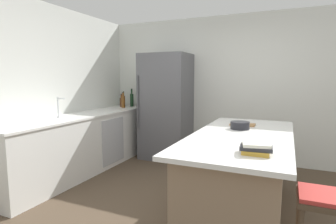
% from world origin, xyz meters
% --- Properties ---
extents(ground_plane, '(7.20, 7.20, 0.00)m').
position_xyz_m(ground_plane, '(0.00, 0.00, 0.00)').
color(ground_plane, '#4C3D2D').
extents(wall_rear, '(6.00, 0.10, 2.60)m').
position_xyz_m(wall_rear, '(0.00, 2.25, 1.30)').
color(wall_rear, silver).
rests_on(wall_rear, ground_plane).
extents(wall_left, '(0.10, 6.00, 2.60)m').
position_xyz_m(wall_left, '(-2.45, 0.00, 1.30)').
color(wall_left, silver).
rests_on(wall_left, ground_plane).
extents(counter_run_left, '(0.69, 3.02, 0.92)m').
position_xyz_m(counter_run_left, '(-2.07, 0.60, 0.46)').
color(counter_run_left, silver).
rests_on(counter_run_left, ground_plane).
extents(kitchen_island, '(0.99, 2.23, 0.90)m').
position_xyz_m(kitchen_island, '(0.48, 0.19, 0.46)').
color(kitchen_island, '#8E755B').
rests_on(kitchen_island, ground_plane).
extents(refrigerator, '(0.86, 0.72, 1.93)m').
position_xyz_m(refrigerator, '(-1.16, 1.85, 0.97)').
color(refrigerator, '#56565B').
rests_on(refrigerator, ground_plane).
extents(bar_stool, '(0.36, 0.36, 0.69)m').
position_xyz_m(bar_stool, '(1.18, -0.61, 0.56)').
color(bar_stool, '#473828').
rests_on(bar_stool, ground_plane).
extents(sink_faucet, '(0.15, 0.05, 0.30)m').
position_xyz_m(sink_faucet, '(-2.12, 0.20, 1.08)').
color(sink_faucet, silver).
rests_on(sink_faucet, counter_run_left).
extents(wine_bottle, '(0.07, 0.07, 0.36)m').
position_xyz_m(wine_bottle, '(-1.99, 2.00, 1.07)').
color(wine_bottle, '#19381E').
rests_on(wine_bottle, counter_run_left).
extents(olive_oil_bottle, '(0.05, 0.05, 0.31)m').
position_xyz_m(olive_oil_bottle, '(-2.12, 1.90, 1.04)').
color(olive_oil_bottle, olive).
rests_on(olive_oil_bottle, counter_run_left).
extents(syrup_bottle, '(0.06, 0.06, 0.26)m').
position_xyz_m(syrup_bottle, '(-2.12, 1.82, 1.03)').
color(syrup_bottle, '#5B3319').
rests_on(syrup_bottle, counter_run_left).
extents(whiskey_bottle, '(0.07, 0.07, 0.30)m').
position_xyz_m(whiskey_bottle, '(-2.01, 1.72, 1.05)').
color(whiskey_bottle, brown).
rests_on(whiskey_bottle, counter_run_left).
extents(cookbook_stack, '(0.25, 0.21, 0.09)m').
position_xyz_m(cookbook_stack, '(0.70, -0.54, 0.95)').
color(cookbook_stack, gold).
rests_on(cookbook_stack, kitchen_island).
extents(mixing_bowl, '(0.22, 0.22, 0.09)m').
position_xyz_m(mixing_bowl, '(0.41, 0.48, 0.95)').
color(mixing_bowl, black).
rests_on(mixing_bowl, kitchen_island).
extents(cutting_board, '(0.30, 0.19, 0.02)m').
position_xyz_m(cutting_board, '(0.40, 0.75, 0.91)').
color(cutting_board, '#9E7042').
rests_on(cutting_board, kitchen_island).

